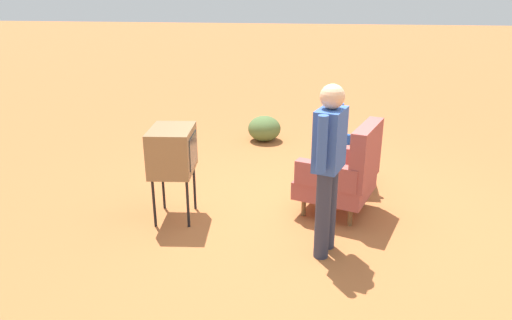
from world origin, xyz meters
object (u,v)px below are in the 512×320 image
armchair (345,172)px  side_table (348,149)px  tv_on_stand (172,151)px  flower_vase (337,127)px  bottle_wine_green (368,132)px  soda_can_red (361,133)px  bottle_short_clear (330,132)px  person_standing (329,161)px  soda_can_blue (348,139)px

armchair → side_table: 0.80m
armchair → tv_on_stand: bearing=-78.7°
flower_vase → bottle_wine_green: bearing=60.5°
soda_can_red → bottle_short_clear: size_ratio=0.61×
person_standing → soda_can_blue: bearing=170.8°
side_table → tv_on_stand: (1.16, -1.91, 0.28)m
side_table → bottle_wine_green: 0.33m
armchair → soda_can_blue: bearing=175.7°
side_table → bottle_wine_green: bearing=78.6°
tv_on_stand → bottle_wine_green: size_ratio=3.22×
tv_on_stand → bottle_wine_green: bearing=117.6°
armchair → soda_can_red: size_ratio=8.69×
soda_can_blue → flower_vase: size_ratio=0.46×
soda_can_blue → flower_vase: flower_vase is taller
flower_vase → armchair: bearing=4.4°
bottle_wine_green → soda_can_red: bottle_wine_green is taller
bottle_short_clear → flower_vase: size_ratio=0.75×
armchair → flower_vase: bearing=-175.6°
tv_on_stand → person_standing: 1.72m
armchair → bottle_short_clear: bearing=-170.0°
flower_vase → tv_on_stand: bearing=-53.1°
armchair → flower_vase: armchair is taller
side_table → soda_can_red: size_ratio=4.83×
soda_can_red → bottle_wine_green: bearing=12.3°
armchair → bottle_short_clear: size_ratio=5.30×
soda_can_red → person_standing: bearing=-12.9°
armchair → flower_vase: 0.99m
side_table → person_standing: person_standing is taller
soda_can_blue → person_standing: bearing=-9.2°
person_standing → bottle_short_clear: size_ratio=8.20×
tv_on_stand → soda_can_blue: tv_on_stand is taller
person_standing → soda_can_blue: (-1.61, 0.26, -0.29)m
soda_can_red → soda_can_blue: (0.30, -0.18, 0.00)m
tv_on_stand → flower_vase: 2.21m
tv_on_stand → bottle_short_clear: size_ratio=5.15×
armchair → bottle_wine_green: 0.84m
tv_on_stand → soda_can_red: tv_on_stand is taller
armchair → tv_on_stand: (0.37, -1.84, 0.28)m
tv_on_stand → side_table: bearing=121.3°
tv_on_stand → flower_vase: size_ratio=3.89×
soda_can_blue → armchair: bearing=-4.3°
armchair → bottle_short_clear: armchair is taller
bottle_wine_green → flower_vase: bottle_wine_green is taller
person_standing → armchair: bearing=166.9°
bottle_wine_green → soda_can_red: bearing=-167.7°
armchair → bottle_short_clear: (-0.90, -0.16, 0.19)m
person_standing → bottle_short_clear: bearing=178.6°
tv_on_stand → soda_can_blue: (-1.09, 1.89, -0.13)m
armchair → flower_vase: size_ratio=4.00×
tv_on_stand → bottle_short_clear: 2.11m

